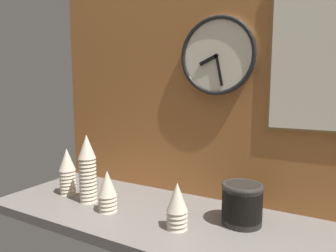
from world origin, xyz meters
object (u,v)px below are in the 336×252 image
object	(u,v)px
bowl_stack_right	(242,203)
cup_stack_far_left	(67,171)
cup_stack_center_right	(177,206)
cup_stack_center_left	(107,191)
menu_board	(336,49)
cup_stack_left	(87,168)
wall_clock	(217,56)

from	to	relation	value
bowl_stack_right	cup_stack_far_left	bearing A→B (deg)	-173.71
cup_stack_center_right	cup_stack_far_left	bearing A→B (deg)	174.22
cup_stack_center_right	bowl_stack_right	bearing A→B (deg)	38.35
cup_stack_center_left	menu_board	distance (cm)	102.92
cup_stack_center_left	cup_stack_far_left	distance (cm)	31.26
cup_stack_center_left	cup_stack_far_left	world-z (taller)	cup_stack_far_left
bowl_stack_right	menu_board	world-z (taller)	menu_board
cup_stack_left	wall_clock	xyz separation A→B (cm)	(49.31, 28.98, 49.40)
wall_clock	bowl_stack_right	bearing A→B (deg)	-45.00
cup_stack_center_left	bowl_stack_right	size ratio (longest dim) A/B	1.12
cup_stack_left	cup_stack_far_left	distance (cm)	16.40
cup_stack_far_left	cup_stack_left	bearing A→B (deg)	-9.46
bowl_stack_right	menu_board	distance (cm)	65.73
cup_stack_center_right	wall_clock	xyz separation A→B (cm)	(2.18, 32.73, 56.04)
cup_stack_center_left	menu_board	world-z (taller)	menu_board
wall_clock	cup_stack_center_left	bearing A→B (deg)	-136.26
bowl_stack_right	wall_clock	xyz separation A→B (cm)	(-17.31, 17.31, 56.60)
cup_stack_center_left	bowl_stack_right	bearing A→B (deg)	16.88
bowl_stack_right	menu_board	size ratio (longest dim) A/B	0.25
bowl_stack_right	menu_board	xyz separation A→B (cm)	(27.31, 18.19, 56.95)
cup_stack_center_left	wall_clock	size ratio (longest dim) A/B	0.51
cup_stack_center_right	cup_stack_left	size ratio (longest dim) A/B	0.57
cup_stack_far_left	menu_board	distance (cm)	125.12
cup_stack_center_left	cup_stack_far_left	size ratio (longest dim) A/B	0.78
cup_stack_left	menu_board	distance (cm)	110.40
cup_stack_center_right	cup_stack_far_left	size ratio (longest dim) A/B	0.78
cup_stack_left	bowl_stack_right	xyz separation A→B (cm)	(66.62, 11.68, -7.20)
bowl_stack_right	cup_stack_center_right	bearing A→B (deg)	-141.65
cup_stack_left	wall_clock	bearing A→B (deg)	30.44
cup_stack_center_right	menu_board	bearing A→B (deg)	35.69
cup_stack_far_left	wall_clock	xyz separation A→B (cm)	(64.96, 26.37, 53.55)
menu_board	cup_stack_left	bearing A→B (deg)	-162.36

